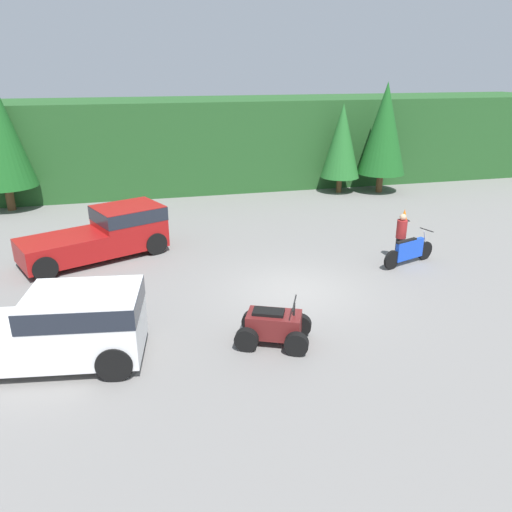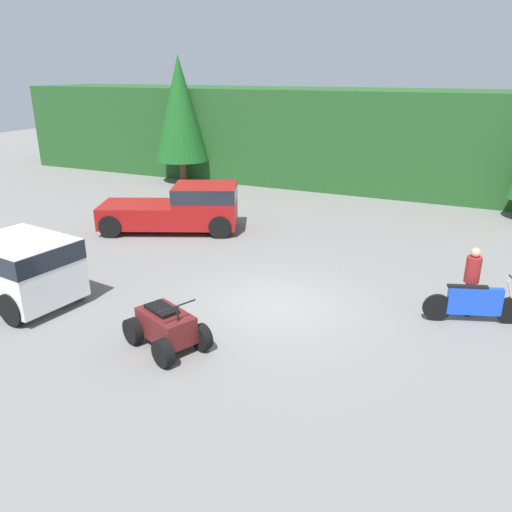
% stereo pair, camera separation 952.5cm
% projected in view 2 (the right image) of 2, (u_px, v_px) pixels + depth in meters
% --- Properties ---
extents(ground_plane, '(80.00, 80.00, 0.00)m').
position_uv_depth(ground_plane, '(277.00, 306.00, 13.21)').
color(ground_plane, slate).
extents(hillside_backdrop, '(44.00, 6.00, 4.95)m').
position_uv_depth(hillside_backdrop, '(393.00, 140.00, 26.00)').
color(hillside_backdrop, '#235123').
rests_on(hillside_backdrop, ground_plane).
extents(tree_left, '(2.93, 2.93, 6.65)m').
position_uv_depth(tree_left, '(180.00, 109.00, 26.66)').
color(tree_left, brown).
rests_on(tree_left, ground_plane).
extents(pickup_truck_red, '(5.55, 3.86, 1.80)m').
position_uv_depth(pickup_truck_red, '(183.00, 207.00, 19.14)').
color(pickup_truck_red, maroon).
rests_on(pickup_truck_red, ground_plane).
extents(pickup_truck_second, '(6.04, 2.83, 1.80)m').
position_uv_depth(pickup_truck_second, '(2.00, 263.00, 13.51)').
color(pickup_truck_second, white).
rests_on(pickup_truck_second, ground_plane).
extents(dirt_bike, '(2.34, 1.00, 1.18)m').
position_uv_depth(dirt_bike, '(474.00, 304.00, 12.24)').
color(dirt_bike, black).
rests_on(dirt_bike, ground_plane).
extents(quad_atv, '(2.20, 1.86, 1.21)m').
position_uv_depth(quad_atv, '(166.00, 327.00, 11.15)').
color(quad_atv, black).
rests_on(quad_atv, ground_plane).
extents(rider_person, '(0.43, 0.43, 1.79)m').
position_uv_depth(rider_person, '(471.00, 279.00, 12.49)').
color(rider_person, black).
rests_on(rider_person, ground_plane).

